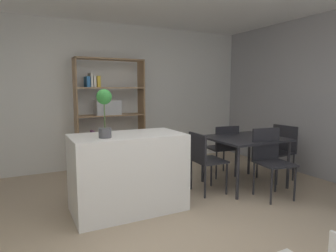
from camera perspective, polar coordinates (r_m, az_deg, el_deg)
ground_plane at (r=3.31m, az=0.26°, el=-19.36°), size 8.50×8.50×0.00m
back_partition at (r=5.66m, az=-13.11°, el=5.65°), size 6.19×0.06×2.68m
kitchen_island at (r=3.66m, az=-7.74°, el=-8.90°), size 1.33×0.73×0.94m
potted_plant_on_island at (r=3.32m, az=-12.23°, el=3.39°), size 0.17×0.17×0.54m
open_bookshelf at (r=5.41m, az=-11.66°, el=2.83°), size 1.23×0.33×2.00m
dining_table at (r=4.62m, az=14.64°, el=-3.02°), size 1.07×0.96×0.75m
dining_chair_near at (r=4.30m, az=19.16°, el=-5.50°), size 0.49×0.50×0.94m
dining_chair_far at (r=5.03m, az=10.67°, el=-3.72°), size 0.47×0.48×0.87m
dining_chair_window_side at (r=5.18m, az=20.83°, el=-3.84°), size 0.48×0.49×0.88m
dining_chair_island_side at (r=4.21m, az=6.87°, el=-5.87°), size 0.43×0.47×0.86m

